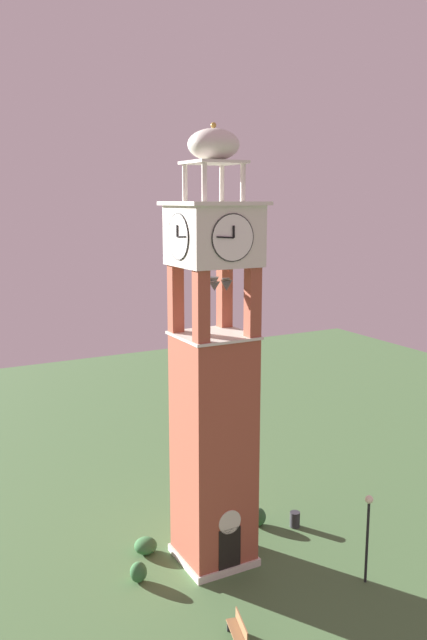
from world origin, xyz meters
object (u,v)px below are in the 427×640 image
lamp_post (368,523)px  trash_bin (295,519)px  clock_tower (214,390)px  park_bench (238,631)px

lamp_post → trash_bin: 5.90m
clock_tower → park_bench: clock_tower is taller
clock_tower → lamp_post: 8.77m
clock_tower → trash_bin: clock_tower is taller
clock_tower → park_bench: 9.65m
lamp_post → park_bench: bearing=-174.2°
clock_tower → trash_bin: 9.29m
park_bench → trash_bin: 9.22m
clock_tower → lamp_post: (4.99, -4.81, -5.37)m
clock_tower → trash_bin: size_ratio=24.56×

